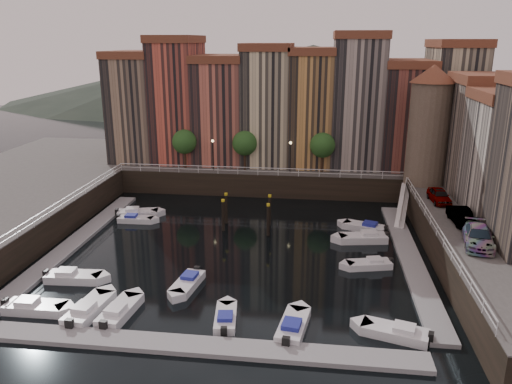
# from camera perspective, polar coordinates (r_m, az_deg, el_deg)

# --- Properties ---
(ground) EXTENTS (200.00, 200.00, 0.00)m
(ground) POSITION_cam_1_polar(r_m,az_deg,el_deg) (49.18, -2.07, -6.24)
(ground) COLOR black
(ground) RESTS_ON ground
(quay_far) EXTENTS (80.00, 20.00, 3.00)m
(quay_far) POSITION_cam_1_polar(r_m,az_deg,el_deg) (73.19, 1.17, 2.84)
(quay_far) COLOR black
(quay_far) RESTS_ON ground
(dock_left) EXTENTS (2.00, 28.00, 0.35)m
(dock_left) POSITION_cam_1_polar(r_m,az_deg,el_deg) (53.16, -19.84, -5.26)
(dock_left) COLOR gray
(dock_left) RESTS_ON ground
(dock_right) EXTENTS (2.00, 28.00, 0.35)m
(dock_right) POSITION_cam_1_polar(r_m,az_deg,el_deg) (48.44, 17.16, -7.19)
(dock_right) COLOR gray
(dock_right) RESTS_ON ground
(dock_near) EXTENTS (30.00, 2.00, 0.35)m
(dock_near) POSITION_cam_1_polar(r_m,az_deg,el_deg) (34.42, -6.80, -17.07)
(dock_near) COLOR gray
(dock_near) RESTS_ON ground
(mountains) EXTENTS (145.00, 100.00, 18.00)m
(mountains) POSITION_cam_1_polar(r_m,az_deg,el_deg) (155.12, 5.19, 12.68)
(mountains) COLOR #2D382D
(mountains) RESTS_ON ground
(far_terrace) EXTENTS (48.70, 10.30, 17.50)m
(far_terrace) POSITION_cam_1_polar(r_m,az_deg,el_deg) (68.73, 3.78, 9.90)
(far_terrace) COLOR #8A7058
(far_terrace) RESTS_ON quay_far
(corner_tower) EXTENTS (5.20, 5.20, 13.80)m
(corner_tower) POSITION_cam_1_polar(r_m,az_deg,el_deg) (61.11, 19.16, 7.40)
(corner_tower) COLOR #6B5B4C
(corner_tower) RESTS_ON quay_right
(promenade_trees) EXTENTS (21.20, 3.20, 5.20)m
(promenade_trees) POSITION_cam_1_polar(r_m,az_deg,el_deg) (64.67, -0.72, 5.57)
(promenade_trees) COLOR black
(promenade_trees) RESTS_ON quay_far
(street_lamps) EXTENTS (10.36, 0.36, 4.18)m
(street_lamps) POSITION_cam_1_polar(r_m,az_deg,el_deg) (63.80, -0.55, 4.78)
(street_lamps) COLOR black
(street_lamps) RESTS_ON quay_far
(railings) EXTENTS (36.08, 34.04, 0.52)m
(railings) POSITION_cam_1_polar(r_m,az_deg,el_deg) (52.40, -1.26, -0.34)
(railings) COLOR white
(railings) RESTS_ON ground
(gangway) EXTENTS (2.78, 8.32, 3.73)m
(gangway) POSITION_cam_1_polar(r_m,az_deg,el_deg) (58.13, 16.44, -1.22)
(gangway) COLOR white
(gangway) RESTS_ON ground
(mooring_pilings) EXTENTS (5.30, 3.40, 3.78)m
(mooring_pilings) POSITION_cam_1_polar(r_m,az_deg,el_deg) (53.12, -1.08, -2.52)
(mooring_pilings) COLOR black
(mooring_pilings) RESTS_ON ground
(boat_left_0) EXTENTS (4.86, 1.82, 1.11)m
(boat_left_0) POSITION_cam_1_polar(r_m,az_deg,el_deg) (41.42, -24.00, -11.94)
(boat_left_0) COLOR silver
(boat_left_0) RESTS_ON ground
(boat_left_1) EXTENTS (4.91, 2.04, 1.11)m
(boat_left_1) POSITION_cam_1_polar(r_m,az_deg,el_deg) (45.08, -20.23, -9.09)
(boat_left_1) COLOR silver
(boat_left_1) RESTS_ON ground
(boat_left_3) EXTENTS (4.10, 1.57, 0.94)m
(boat_left_3) POSITION_cam_1_polar(r_m,az_deg,el_deg) (57.07, -13.66, -3.04)
(boat_left_3) COLOR silver
(boat_left_3) RESTS_ON ground
(boat_left_4) EXTENTS (4.94, 2.71, 1.10)m
(boat_left_4) POSITION_cam_1_polar(r_m,az_deg,el_deg) (58.88, -13.45, -2.34)
(boat_left_4) COLOR silver
(boat_left_4) RESTS_ON ground
(boat_right_0) EXTENTS (4.86, 2.93, 1.09)m
(boat_right_0) POSITION_cam_1_polar(r_m,az_deg,el_deg) (36.45, 15.75, -15.18)
(boat_right_0) COLOR silver
(boat_right_0) RESTS_ON ground
(boat_right_2) EXTENTS (4.29, 2.40, 0.96)m
(boat_right_2) POSITION_cam_1_polar(r_m,az_deg,el_deg) (45.84, 12.89, -8.05)
(boat_right_2) COLOR silver
(boat_right_2) RESTS_ON ground
(boat_right_3) EXTENTS (5.12, 2.54, 1.15)m
(boat_right_3) POSITION_cam_1_polar(r_m,az_deg,el_deg) (51.31, 12.24, -5.16)
(boat_right_3) COLOR silver
(boat_right_3) RESTS_ON ground
(boat_right_4) EXTENTS (4.74, 3.15, 1.07)m
(boat_right_4) POSITION_cam_1_polar(r_m,az_deg,el_deg) (54.28, 12.39, -3.95)
(boat_right_4) COLOR silver
(boat_right_4) RESTS_ON ground
(boat_near_0) EXTENTS (2.36, 5.19, 1.17)m
(boat_near_0) POSITION_cam_1_polar(r_m,az_deg,el_deg) (39.65, -18.60, -12.61)
(boat_near_0) COLOR silver
(boat_near_0) RESTS_ON ground
(boat_near_1) EXTENTS (2.20, 4.90, 1.10)m
(boat_near_1) POSITION_cam_1_polar(r_m,az_deg,el_deg) (38.81, -15.36, -13.02)
(boat_near_1) COLOR silver
(boat_near_1) RESTS_ON ground
(boat_near_2) EXTENTS (1.97, 4.21, 0.95)m
(boat_near_2) POSITION_cam_1_polar(r_m,az_deg,el_deg) (36.86, -3.49, -14.19)
(boat_near_2) COLOR silver
(boat_near_2) RESTS_ON ground
(boat_near_3) EXTENTS (2.38, 4.88, 1.10)m
(boat_near_3) POSITION_cam_1_polar(r_m,az_deg,el_deg) (35.87, 4.24, -15.08)
(boat_near_3) COLOR silver
(boat_near_3) RESTS_ON ground
(car_a) EXTENTS (2.05, 4.42, 1.47)m
(car_a) POSITION_cam_1_polar(r_m,az_deg,el_deg) (55.47, 20.20, -0.48)
(car_a) COLOR gray
(car_a) RESTS_ON quay_right
(car_b) EXTENTS (1.81, 4.52, 1.46)m
(car_b) POSITION_cam_1_polar(r_m,az_deg,el_deg) (49.78, 22.40, -2.68)
(car_b) COLOR gray
(car_b) RESTS_ON quay_right
(car_c) EXTENTS (3.17, 5.80, 1.59)m
(car_c) POSITION_cam_1_polar(r_m,az_deg,el_deg) (45.12, 24.05, -4.78)
(car_c) COLOR gray
(car_c) RESTS_ON quay_right
(boat_extra_427) EXTENTS (2.22, 4.58, 1.03)m
(boat_extra_427) POSITION_cam_1_polar(r_m,az_deg,el_deg) (41.85, -7.81, -10.24)
(boat_extra_427) COLOR silver
(boat_extra_427) RESTS_ON ground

